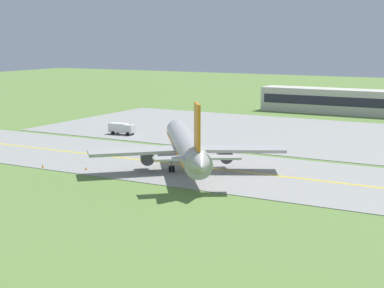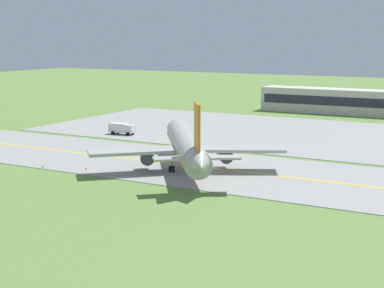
% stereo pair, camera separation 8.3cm
% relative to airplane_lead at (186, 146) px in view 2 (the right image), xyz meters
% --- Properties ---
extents(ground_plane, '(500.00, 500.00, 0.00)m').
position_rel_airplane_lead_xyz_m(ground_plane, '(4.05, 2.88, -4.13)').
color(ground_plane, olive).
extents(taxiway_strip, '(240.00, 28.00, 0.10)m').
position_rel_airplane_lead_xyz_m(taxiway_strip, '(4.05, 2.88, -4.08)').
color(taxiway_strip, gray).
rests_on(taxiway_strip, ground).
extents(apron_pad, '(140.00, 52.00, 0.10)m').
position_rel_airplane_lead_xyz_m(apron_pad, '(14.05, 44.88, -4.08)').
color(apron_pad, gray).
rests_on(apron_pad, ground).
extents(taxiway_centreline, '(220.00, 0.60, 0.01)m').
position_rel_airplane_lead_xyz_m(taxiway_centreline, '(4.05, 2.88, -4.03)').
color(taxiway_centreline, yellow).
rests_on(taxiway_centreline, taxiway_strip).
extents(airplane_lead, '(28.80, 34.31, 12.70)m').
position_rel_airplane_lead_xyz_m(airplane_lead, '(0.00, 0.00, 0.00)').
color(airplane_lead, '#ADADA8').
rests_on(airplane_lead, ground).
extents(service_truck_catering, '(6.13, 2.69, 2.60)m').
position_rel_airplane_lead_xyz_m(service_truck_catering, '(-30.88, 24.98, -2.60)').
color(service_truck_catering, silver).
rests_on(service_truck_catering, ground).
extents(terminal_building, '(54.58, 8.30, 8.29)m').
position_rel_airplane_lead_xyz_m(terminal_building, '(6.27, 87.02, -0.56)').
color(terminal_building, beige).
rests_on(terminal_building, ground).
extents(traffic_cone_near_edge, '(0.44, 0.44, 0.60)m').
position_rel_airplane_lead_xyz_m(traffic_cone_near_edge, '(-14.44, -8.30, -3.83)').
color(traffic_cone_near_edge, orange).
rests_on(traffic_cone_near_edge, ground).
extents(traffic_cone_mid_edge, '(0.44, 0.44, 0.60)m').
position_rel_airplane_lead_xyz_m(traffic_cone_mid_edge, '(-21.98, -10.38, -3.83)').
color(traffic_cone_mid_edge, orange).
rests_on(traffic_cone_mid_edge, ground).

